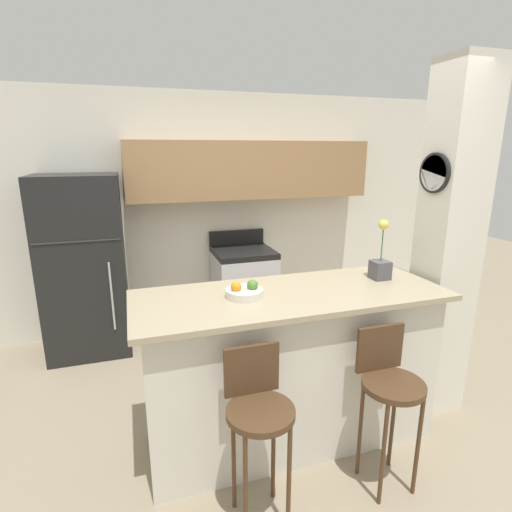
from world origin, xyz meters
TOP-DOWN VIEW (x-y plane):
  - ground_plane at (0.00, 0.00)m, footprint 14.00×14.00m
  - wall_back at (0.13, 2.08)m, footprint 5.60×0.38m
  - pillar_right at (1.23, 0.03)m, footprint 0.38×0.32m
  - counter_bar at (0.00, 0.00)m, footprint 2.01×0.75m
  - refrigerator at (-1.40, 1.78)m, footprint 0.76×0.65m
  - stove_range at (0.20, 1.81)m, footprint 0.63×0.62m
  - bar_stool_left at (-0.40, -0.53)m, footprint 0.36×0.36m
  - bar_stool_right at (0.40, -0.53)m, footprint 0.36×0.36m
  - orchid_vase at (0.70, 0.07)m, footprint 0.12×0.12m
  - fruit_bowl at (-0.31, 0.02)m, footprint 0.23×0.23m

SIDE VIEW (x-z plane):
  - ground_plane at x=0.00m, z-range 0.00..0.00m
  - stove_range at x=0.20m, z-range -0.07..1.00m
  - counter_bar at x=0.00m, z-range 0.00..1.07m
  - bar_stool_left at x=-0.40m, z-range 0.16..1.13m
  - bar_stool_right at x=0.40m, z-range 0.16..1.13m
  - refrigerator at x=-1.40m, z-range 0.00..1.74m
  - fruit_bowl at x=-0.31m, z-range 1.05..1.16m
  - orchid_vase at x=0.70m, z-range 0.98..1.40m
  - pillar_right at x=1.23m, z-range 0.00..2.55m
  - wall_back at x=0.13m, z-range 0.18..2.73m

